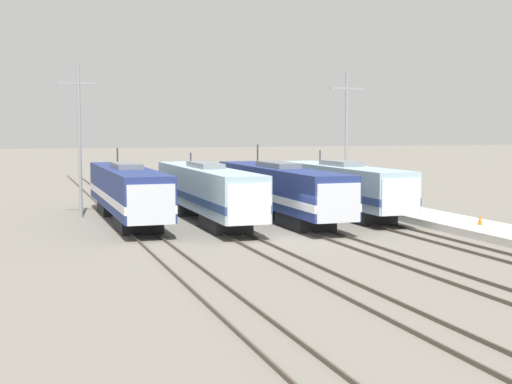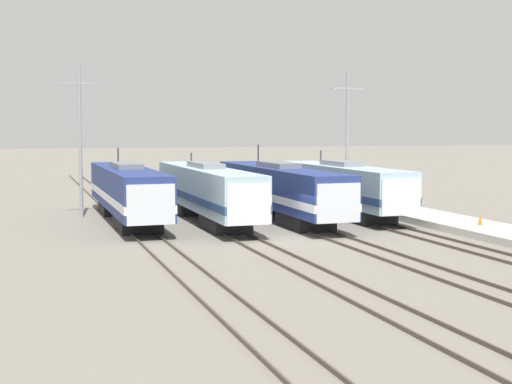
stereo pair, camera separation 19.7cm
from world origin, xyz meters
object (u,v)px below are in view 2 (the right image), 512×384
Objects in this scene: locomotive_center_left at (207,191)px; locomotive_center_right at (281,190)px; locomotive_far_right at (344,188)px; locomotive_far_left at (128,192)px; catenary_tower_left at (80,136)px; catenary_tower_right at (347,135)px; traffic_cone at (480,219)px.

locomotive_center_right is at bearing -3.91° from locomotive_center_left.
locomotive_far_right is (5.11, 0.62, -0.00)m from locomotive_center_right.
locomotive_far_right is at bearing 6.93° from locomotive_center_right.
locomotive_far_left is at bearing 169.34° from locomotive_center_right.
locomotive_far_right is (15.34, -1.30, -0.01)m from locomotive_far_left.
catenary_tower_left is at bearing 128.99° from locomotive_far_left.
locomotive_far_right is at bearing 1.52° from locomotive_center_left.
locomotive_far_left is 5.35m from locomotive_center_left.
catenary_tower_right is 16.24× the size of traffic_cone.
traffic_cone is (22.43, -14.88, -4.99)m from catenary_tower_left.
locomotive_far_right reaches higher than locomotive_center_left.
catenary_tower_right is at bearing 62.42° from locomotive_far_right.
catenary_tower_right is at bearing 0.00° from catenary_tower_left.
locomotive_center_right is 1.16× the size of locomotive_far_right.
catenary_tower_right reaches higher than locomotive_far_right.
catenary_tower_left is at bearing 165.34° from locomotive_far_right.
locomotive_center_left is at bearing -158.47° from catenary_tower_right.
catenary_tower_right is at bearing 35.24° from locomotive_center_right.
locomotive_center_left is (5.11, -1.58, 0.01)m from locomotive_far_left.
catenary_tower_right reaches higher than locomotive_far_left.
locomotive_far_left is 1.78× the size of catenary_tower_right.
locomotive_far_left is 18.52m from catenary_tower_right.
locomotive_center_right is 5.15m from locomotive_far_right.
catenary_tower_left is at bearing 180.00° from catenary_tower_right.
catenary_tower_left is at bearing 147.59° from locomotive_center_left.
locomotive_far_left is 15.39m from locomotive_far_right.
locomotive_center_right is 1.87× the size of catenary_tower_left.
locomotive_far_left is 0.98× the size of locomotive_center_left.
locomotive_center_left is at bearing 176.09° from locomotive_center_right.
locomotive_far_right is 1.61× the size of catenary_tower_right.
catenary_tower_right is (12.70, 5.01, 3.70)m from locomotive_center_left.
locomotive_center_right is (10.23, -1.93, -0.01)m from locomotive_far_left.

